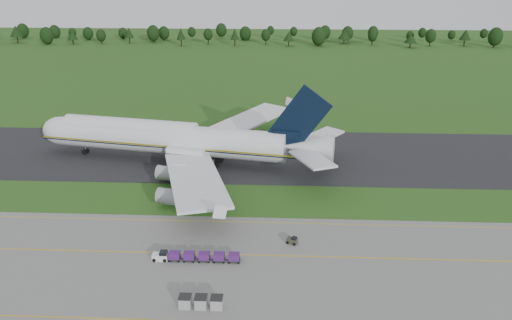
{
  "coord_description": "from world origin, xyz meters",
  "views": [
    {
      "loc": [
        9.43,
        -98.17,
        48.68
      ],
      "look_at": [
        4.86,
        2.0,
        8.74
      ],
      "focal_mm": 35.0,
      "sensor_mm": 36.0,
      "label": 1
    }
  ],
  "objects_px": {
    "edge_markers": "(203,184)",
    "baggage_train": "(195,256)",
    "uld_row": "(201,302)",
    "aircraft": "(174,138)",
    "utility_cart": "(292,241)"
  },
  "relations": [
    {
      "from": "uld_row",
      "to": "aircraft",
      "type": "bearing_deg",
      "value": 104.9
    },
    {
      "from": "edge_markers",
      "to": "baggage_train",
      "type": "bearing_deg",
      "value": -84.44
    },
    {
      "from": "baggage_train",
      "to": "utility_cart",
      "type": "relative_size",
      "value": 6.97
    },
    {
      "from": "baggage_train",
      "to": "uld_row",
      "type": "relative_size",
      "value": 2.3
    },
    {
      "from": "utility_cart",
      "to": "uld_row",
      "type": "bearing_deg",
      "value": -126.58
    },
    {
      "from": "baggage_train",
      "to": "utility_cart",
      "type": "bearing_deg",
      "value": 20.92
    },
    {
      "from": "edge_markers",
      "to": "uld_row",
      "type": "bearing_deg",
      "value": -82.23
    },
    {
      "from": "aircraft",
      "to": "edge_markers",
      "type": "relative_size",
      "value": 8.78
    },
    {
      "from": "aircraft",
      "to": "utility_cart",
      "type": "distance_m",
      "value": 49.91
    },
    {
      "from": "uld_row",
      "to": "baggage_train",
      "type": "bearing_deg",
      "value": 103.24
    },
    {
      "from": "uld_row",
      "to": "edge_markers",
      "type": "xyz_separation_m",
      "value": [
        -6.04,
        44.25,
        -0.72
      ]
    },
    {
      "from": "aircraft",
      "to": "utility_cart",
      "type": "relative_size",
      "value": 36.08
    },
    {
      "from": "uld_row",
      "to": "edge_markers",
      "type": "height_order",
      "value": "uld_row"
    },
    {
      "from": "baggage_train",
      "to": "edge_markers",
      "type": "height_order",
      "value": "baggage_train"
    },
    {
      "from": "aircraft",
      "to": "edge_markers",
      "type": "distance_m",
      "value": 18.38
    }
  ]
}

